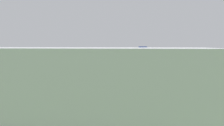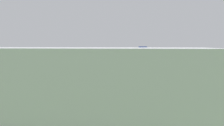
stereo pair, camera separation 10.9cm
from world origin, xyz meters
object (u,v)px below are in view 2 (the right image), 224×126
Objects in this scene: service_truck_baggage at (194,72)px; no_stopping_sign at (151,63)px; airliner_parked_near at (224,75)px; service_car_ops at (51,69)px; airliner_main at (113,63)px; service_car_followme at (38,71)px; traffic_cone_orange at (144,65)px; service_truck_fuel at (53,71)px.

no_stopping_sign is (24.86, -70.35, 0.13)m from service_truck_baggage.
airliner_parked_near is 108.22m from service_car_ops.
airliner_main is at bearing -42.88° from airliner_parked_near.
service_truck_baggage is at bearing 171.78° from service_car_ops.
service_truck_baggage is (8.20, -31.52, -2.05)m from airliner_parked_near.
service_car_followme is at bearing -14.92° from airliner_parked_near.
traffic_cone_orange is at bearing -68.95° from airliner_parked_near.
airliner_main is 41.99m from service_truck_fuel.
no_stopping_sign is 4.70× the size of traffic_cone_orange.
service_truck_baggage is 91.32m from service_car_ops.
service_truck_baggage is 1.34× the size of service_car_followme.
service_truck_baggage is at bearing 155.60° from airliner_main.
traffic_cone_orange is at bearing -129.94° from service_car_followme.
airliner_main is 50.14m from traffic_cone_orange.
airliner_parked_near is (-58.52, 54.35, -0.90)m from airliner_main.
service_truck_baggage is at bearing -75.41° from airliner_parked_near.
airliner_main is 50.06m from service_car_followme.
service_car_followme reaches higher than traffic_cone_orange.
airliner_parked_near reaches higher than service_car_followme.
airliner_main is at bearing -24.40° from service_truck_baggage.
airliner_main is 41.39m from service_car_ops.
no_stopping_sign is (33.06, -101.87, -1.92)m from airliner_parked_near.
airliner_main is 12.37× the size of service_car_ops.
service_car_followme is (91.87, 4.86, -0.56)m from service_truck_baggage.
airliner_parked_near is 103.60m from service_car_followme.
service_truck_fuel is at bearing 54.79° from traffic_cone_orange.
no_stopping_sign is at bearing -127.33° from service_truck_fuel.
airliner_parked_near is at bearing 165.08° from service_car_followme.
service_truck_fuel is 2.40× the size of no_stopping_sign.
service_truck_fuel is at bearing 40.86° from airliner_main.
service_truck_baggage is at bearing 109.46° from no_stopping_sign.
service_car_ops is at bearing -8.22° from service_truck_baggage.
no_stopping_sign is (-65.52, -57.30, 0.69)m from service_car_ops.
service_truck_baggage is 92.00m from service_car_followme.
service_car_followme is 1.75× the size of no_stopping_sign.
traffic_cone_orange is at bearing -125.21° from service_truck_fuel.
service_car_followme is (100.07, -26.66, -2.61)m from airliner_parked_near.
traffic_cone_orange is (-61.54, -73.49, -0.57)m from service_car_followme.
no_stopping_sign is 5.87m from traffic_cone_orange.
service_car_ops is 7.96× the size of traffic_cone_orange.
service_truck_baggage is 74.61m from no_stopping_sign.
no_stopping_sign reaches higher than service_car_followme.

